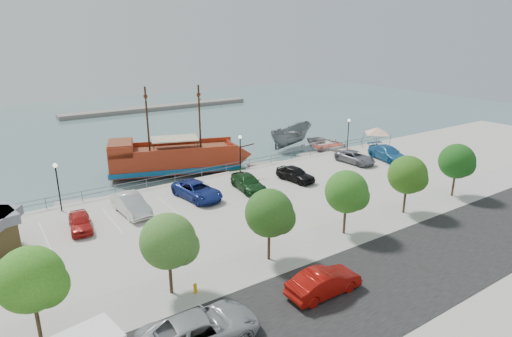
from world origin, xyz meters
TOP-DOWN VIEW (x-y plane):
  - ground at (0.00, 0.00)m, footprint 160.00×160.00m
  - land_slab at (0.00, -21.00)m, footprint 100.00×58.00m
  - street at (0.00, -16.00)m, footprint 100.00×8.00m
  - sidewalk at (0.00, -10.00)m, footprint 100.00×4.00m
  - seawall_railing at (0.00, 7.80)m, footprint 50.00×0.06m
  - far_shore at (10.00, 55.00)m, footprint 40.00×3.00m
  - pirate_ship at (-3.50, 13.00)m, footprint 16.93×9.46m
  - patrol_boat at (13.52, 14.87)m, footprint 8.32×4.52m
  - speedboat at (16.03, 9.83)m, footprint 6.95×8.87m
  - dock_west at (-15.16, 9.20)m, footprint 6.44×3.51m
  - dock_mid at (6.65, 9.20)m, footprint 6.97×4.42m
  - dock_east at (14.99, 9.20)m, footprint 7.98×3.45m
  - canopy_tent at (20.33, 5.54)m, footprint 4.21×4.21m
  - street_van at (-15.50, -14.81)m, footprint 6.14×3.03m
  - street_sedan at (-7.64, -15.02)m, footprint 4.71×1.68m
  - fire_hydrant at (-13.85, -10.80)m, footprint 0.23×0.23m
  - lamp_post_left at (-18.00, 6.50)m, footprint 0.36×0.36m
  - lamp_post_mid at (0.00, 6.50)m, footprint 0.36×0.36m
  - lamp_post_right at (16.00, 6.50)m, footprint 0.36×0.36m
  - tree_a at (-21.85, -10.07)m, footprint 3.30×3.20m
  - tree_b at (-14.85, -10.07)m, footprint 3.30×3.20m
  - tree_c at (-7.85, -10.07)m, footprint 3.30×3.20m
  - tree_d at (-0.85, -10.07)m, footprint 3.30×3.20m
  - tree_e at (6.15, -10.07)m, footprint 3.30×3.20m
  - tree_f at (13.15, -10.07)m, footprint 3.30×3.20m
  - parked_car_a at (-17.48, 1.82)m, footprint 2.06×4.08m
  - parked_car_b at (-13.18, 2.72)m, footprint 2.15×5.17m
  - parked_car_c at (-7.02, 2.73)m, footprint 3.37×5.87m
  - parked_car_d at (-1.94, 2.01)m, footprint 2.60×5.22m
  - parked_car_e at (3.53, 1.51)m, footprint 2.40×4.63m
  - parked_car_g at (13.25, 2.51)m, footprint 2.57×5.06m
  - parked_car_h at (17.39, 1.20)m, footprint 3.41×6.08m

SIDE VIEW (x-z plane):
  - ground at x=0.00m, z-range -1.00..-1.00m
  - dock_west at x=-15.16m, z-range -1.00..-0.65m
  - dock_mid at x=6.65m, z-range -1.00..-0.61m
  - dock_east at x=14.99m, z-range -1.00..-0.56m
  - land_slab at x=0.00m, z-range -1.20..0.00m
  - far_shore at x=10.00m, z-range -1.00..-0.20m
  - speedboat at x=16.03m, z-range -1.00..0.67m
  - street at x=0.00m, z-range -0.01..0.03m
  - sidewalk at x=0.00m, z-range -0.01..0.04m
  - fire_hydrant at x=-13.85m, z-range 0.03..0.70m
  - patrol_boat at x=13.52m, z-range -1.00..2.05m
  - seawall_railing at x=0.00m, z-range 0.03..1.03m
  - parked_car_a at x=-17.48m, z-range 0.00..1.33m
  - parked_car_g at x=13.25m, z-range 0.00..1.37m
  - parked_car_d at x=-1.94m, z-range 0.00..1.46m
  - parked_car_e at x=3.53m, z-range 0.00..1.50m
  - pirate_ship at x=-3.50m, z-range -4.49..6.01m
  - parked_car_c at x=-7.02m, z-range 0.00..1.54m
  - street_sedan at x=-7.64m, z-range 0.00..1.55m
  - parked_car_h at x=17.39m, z-range 0.00..1.66m
  - parked_car_b at x=-13.18m, z-range 0.00..1.66m
  - street_van at x=-15.50m, z-range 0.00..1.68m
  - canopy_tent at x=20.33m, z-range 1.21..4.48m
  - lamp_post_left at x=-18.00m, z-range 0.80..5.08m
  - lamp_post_mid at x=0.00m, z-range 0.80..5.08m
  - lamp_post_right at x=16.00m, z-range 0.80..5.08m
  - tree_a at x=-21.85m, z-range 0.80..5.80m
  - tree_b at x=-14.85m, z-range 0.80..5.80m
  - tree_c at x=-7.85m, z-range 0.80..5.80m
  - tree_d at x=-0.85m, z-range 0.80..5.80m
  - tree_e at x=6.15m, z-range 0.80..5.80m
  - tree_f at x=13.15m, z-range 0.80..5.80m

